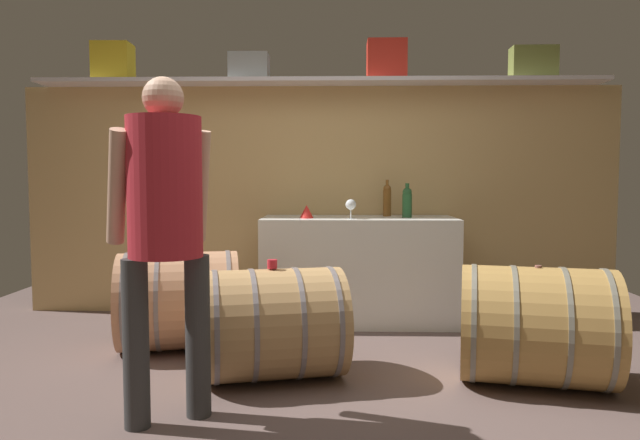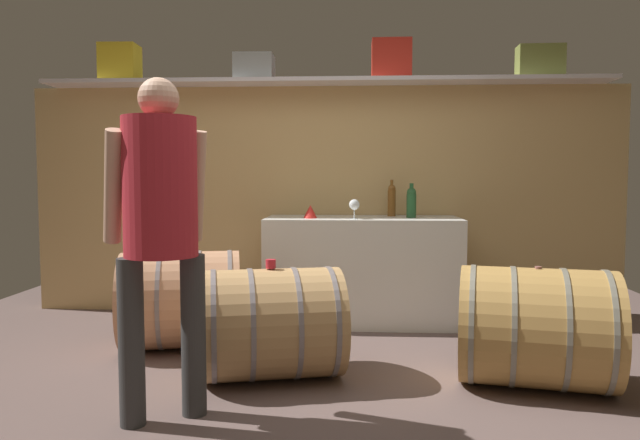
# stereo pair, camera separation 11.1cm
# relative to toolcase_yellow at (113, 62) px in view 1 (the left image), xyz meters

# --- Properties ---
(ground_plane) EXTENTS (6.23, 7.47, 0.02)m
(ground_plane) POSITION_rel_toolcase_yellow_xyz_m (1.71, -1.45, -2.13)
(ground_plane) COLOR brown
(back_wall_panel) EXTENTS (5.03, 0.10, 1.93)m
(back_wall_panel) POSITION_rel_toolcase_yellow_xyz_m (1.71, 0.15, -1.15)
(back_wall_panel) COLOR tan
(back_wall_panel) RESTS_ON ground
(high_shelf_board) EXTENTS (4.63, 0.40, 0.03)m
(high_shelf_board) POSITION_rel_toolcase_yellow_xyz_m (1.71, 0.00, -0.17)
(high_shelf_board) COLOR silver
(high_shelf_board) RESTS_ON back_wall_panel
(toolcase_yellow) EXTENTS (0.31, 0.25, 0.31)m
(toolcase_yellow) POSITION_rel_toolcase_yellow_xyz_m (0.00, 0.00, 0.00)
(toolcase_yellow) COLOR yellow
(toolcase_yellow) RESTS_ON high_shelf_board
(toolcase_grey) EXTENTS (0.32, 0.26, 0.21)m
(toolcase_grey) POSITION_rel_toolcase_yellow_xyz_m (1.13, 0.00, -0.05)
(toolcase_grey) COLOR gray
(toolcase_grey) RESTS_ON high_shelf_board
(toolcase_red) EXTENTS (0.32, 0.29, 0.31)m
(toolcase_red) POSITION_rel_toolcase_yellow_xyz_m (2.26, 0.00, 0.00)
(toolcase_red) COLOR red
(toolcase_red) RESTS_ON high_shelf_board
(toolcase_olive) EXTENTS (0.36, 0.19, 0.26)m
(toolcase_olive) POSITION_rel_toolcase_yellow_xyz_m (3.46, 0.00, -0.02)
(toolcase_olive) COLOR olive
(toolcase_olive) RESTS_ON high_shelf_board
(work_cabinet) EXTENTS (1.53, 0.64, 0.85)m
(work_cabinet) POSITION_rel_toolcase_yellow_xyz_m (2.03, -0.23, -1.70)
(work_cabinet) COLOR white
(work_cabinet) RESTS_ON ground
(wine_bottle_green) EXTENTS (0.08, 0.08, 0.27)m
(wine_bottle_green) POSITION_rel_toolcase_yellow_xyz_m (2.42, -0.22, -1.15)
(wine_bottle_green) COLOR #27582F
(wine_bottle_green) RESTS_ON work_cabinet
(wine_bottle_amber) EXTENTS (0.07, 0.07, 0.30)m
(wine_bottle_amber) POSITION_rel_toolcase_yellow_xyz_m (2.27, -0.07, -1.14)
(wine_bottle_amber) COLOR brown
(wine_bottle_amber) RESTS_ON work_cabinet
(wine_glass) EXTENTS (0.08, 0.08, 0.15)m
(wine_glass) POSITION_rel_toolcase_yellow_xyz_m (1.97, -0.40, -1.17)
(wine_glass) COLOR white
(wine_glass) RESTS_ON work_cabinet
(red_funnel) EXTENTS (0.11, 0.11, 0.10)m
(red_funnel) POSITION_rel_toolcase_yellow_xyz_m (1.62, -0.33, -1.22)
(red_funnel) COLOR red
(red_funnel) RESTS_ON work_cabinet
(wine_barrel_near) EXTENTS (0.92, 0.80, 0.65)m
(wine_barrel_near) POSITION_rel_toolcase_yellow_xyz_m (1.49, -1.61, -1.80)
(wine_barrel_near) COLOR tan
(wine_barrel_near) RESTS_ON ground
(wine_barrel_far) EXTENTS (0.94, 0.82, 0.68)m
(wine_barrel_far) POSITION_rel_toolcase_yellow_xyz_m (2.97, -1.68, -1.78)
(wine_barrel_far) COLOR #AE8343
(wine_barrel_far) RESTS_ON ground
(wine_barrel_flank) EXTENTS (0.91, 0.81, 0.67)m
(wine_barrel_flank) POSITION_rel_toolcase_yellow_xyz_m (0.79, -1.03, -1.78)
(wine_barrel_flank) COLOR tan
(wine_barrel_flank) RESTS_ON ground
(tasting_cup) EXTENTS (0.06, 0.06, 0.05)m
(tasting_cup) POSITION_rel_toolcase_yellow_xyz_m (1.48, -1.61, -1.45)
(tasting_cup) COLOR red
(tasting_cup) RESTS_ON wine_barrel_near
(winemaker_pouring) EXTENTS (0.53, 0.46, 1.63)m
(winemaker_pouring) POSITION_rel_toolcase_yellow_xyz_m (1.05, -2.23, -1.12)
(winemaker_pouring) COLOR #343434
(winemaker_pouring) RESTS_ON ground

